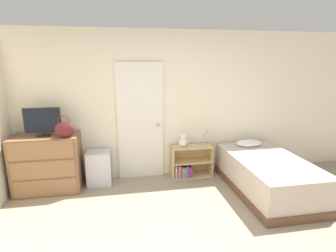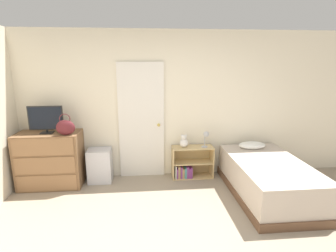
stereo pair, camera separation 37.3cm
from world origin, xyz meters
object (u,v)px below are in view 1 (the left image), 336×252
(dresser, at_px, (48,163))
(handbag, at_px, (64,130))
(storage_bin, at_px, (99,168))
(desk_lamp, at_px, (205,135))
(bed, at_px, (267,174))
(teddy_bear, at_px, (183,141))
(tv, at_px, (42,121))
(bookshelf, at_px, (188,164))

(dresser, height_order, handbag, handbag)
(handbag, xyz_separation_m, storage_bin, (0.44, 0.25, -0.75))
(handbag, distance_m, desk_lamp, 2.31)
(bed, bearing_deg, dresser, 169.31)
(teddy_bear, distance_m, bed, 1.47)
(dresser, relative_size, tv, 1.86)
(teddy_bear, relative_size, bed, 0.13)
(storage_bin, bearing_deg, desk_lamp, -0.56)
(handbag, bearing_deg, teddy_bear, 8.29)
(tv, height_order, desk_lamp, tv)
(handbag, bearing_deg, bookshelf, 7.97)
(desk_lamp, bearing_deg, storage_bin, 179.44)
(bookshelf, bearing_deg, dresser, -177.04)
(handbag, distance_m, bed, 3.22)
(storage_bin, relative_size, bed, 0.31)
(tv, xyz_separation_m, desk_lamp, (2.62, 0.08, -0.37))
(teddy_bear, bearing_deg, bookshelf, 2.00)
(storage_bin, xyz_separation_m, bed, (2.65, -0.74, -0.01))
(handbag, relative_size, bookshelf, 0.47)
(tv, relative_size, bed, 0.29)
(bookshelf, bearing_deg, teddy_bear, -178.00)
(tv, bearing_deg, bookshelf, 3.07)
(bookshelf, relative_size, desk_lamp, 2.50)
(teddy_bear, xyz_separation_m, desk_lamp, (0.38, -0.04, 0.11))
(storage_bin, xyz_separation_m, desk_lamp, (1.84, -0.02, 0.48))
(bookshelf, xyz_separation_m, teddy_bear, (-0.10, -0.00, 0.43))
(handbag, bearing_deg, dresser, 154.46)
(tv, xyz_separation_m, handbag, (0.34, -0.15, -0.10))
(dresser, bearing_deg, bookshelf, 2.96)
(tv, xyz_separation_m, bed, (3.43, -0.64, -0.86))
(dresser, bearing_deg, bed, -10.69)
(storage_bin, bearing_deg, bed, -15.60)
(handbag, bearing_deg, tv, 155.37)
(tv, relative_size, handbag, 1.57)
(desk_lamp, relative_size, bed, 0.16)
(bookshelf, bearing_deg, bed, -35.14)
(bookshelf, xyz_separation_m, desk_lamp, (0.28, -0.05, 0.54))
(tv, distance_m, storage_bin, 1.16)
(handbag, height_order, teddy_bear, handbag)
(dresser, bearing_deg, storage_bin, 6.88)
(bookshelf, height_order, bed, bed)
(handbag, relative_size, storage_bin, 0.59)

